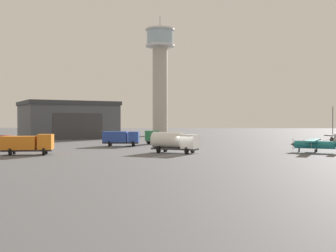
# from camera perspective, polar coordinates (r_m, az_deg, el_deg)

# --- Properties ---
(ground_plane) EXTENTS (400.00, 400.00, 0.00)m
(ground_plane) POSITION_cam_1_polar(r_m,az_deg,el_deg) (58.01, 2.35, -3.92)
(ground_plane) COLOR #545456
(control_tower) EXTENTS (9.11, 9.11, 37.69)m
(control_tower) POSITION_cam_1_polar(r_m,az_deg,el_deg) (130.72, -1.11, 7.77)
(control_tower) COLOR #B2AD9E
(control_tower) RESTS_ON ground_plane
(hangar) EXTENTS (30.35, 29.23, 9.76)m
(hangar) POSITION_cam_1_polar(r_m,az_deg,el_deg) (113.74, -13.77, 0.82)
(hangar) COLOR #4C5159
(hangar) RESTS_ON ground_plane
(airplane_red) EXTENTS (7.81, 7.45, 2.77)m
(airplane_red) POSITION_cam_1_polar(r_m,az_deg,el_deg) (80.97, -21.06, -1.72)
(airplane_red) COLOR red
(airplane_red) RESTS_ON ground_plane
(airplane_teal) EXTENTS (7.22, 9.11, 2.75)m
(airplane_teal) POSITION_cam_1_polar(r_m,az_deg,el_deg) (64.61, 19.80, -2.34)
(airplane_teal) COLOR teal
(airplane_teal) RESTS_ON ground_plane
(truck_box_blue) EXTENTS (6.69, 3.34, 2.72)m
(truck_box_blue) POSITION_cam_1_polar(r_m,az_deg,el_deg) (76.12, -6.60, -1.61)
(truck_box_blue) COLOR #38383D
(truck_box_blue) RESTS_ON ground_plane
(truck_flatbed_green) EXTENTS (5.75, 6.39, 2.69)m
(truck_flatbed_green) POSITION_cam_1_polar(r_m,az_deg,el_deg) (83.23, -1.66, -1.61)
(truck_flatbed_green) COLOR #38383D
(truck_flatbed_green) RESTS_ON ground_plane
(truck_box_orange) EXTENTS (7.16, 4.15, 2.83)m
(truck_box_orange) POSITION_cam_1_polar(r_m,az_deg,el_deg) (59.90, -18.90, -2.31)
(truck_box_orange) COLOR #38383D
(truck_box_orange) RESTS_ON ground_plane
(truck_fuel_tanker_white) EXTENTS (7.21, 4.74, 3.04)m
(truck_fuel_tanker_white) POSITION_cam_1_polar(r_m,az_deg,el_deg) (59.73, 0.84, -2.15)
(truck_fuel_tanker_white) COLOR #38383D
(truck_fuel_tanker_white) RESTS_ON ground_plane
(light_post_west) EXTENTS (0.44, 0.44, 8.61)m
(light_post_west) POSITION_cam_1_polar(r_m,az_deg,el_deg) (115.85, 21.93, 0.91)
(light_post_west) COLOR #38383D
(light_post_west) RESTS_ON ground_plane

